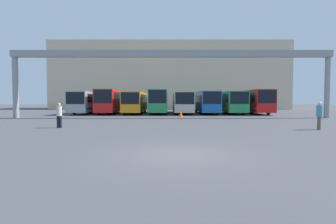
% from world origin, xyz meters
% --- Properties ---
extents(ground_plane, '(200.00, 200.00, 0.00)m').
position_xyz_m(ground_plane, '(0.00, 0.00, 0.00)').
color(ground_plane, '#47474C').
extents(building_backdrop, '(49.42, 12.00, 13.97)m').
position_xyz_m(building_backdrop, '(0.00, 49.32, 6.99)').
color(building_backdrop, beige).
rests_on(building_backdrop, ground).
extents(overhead_gantry, '(34.50, 0.80, 7.29)m').
position_xyz_m(overhead_gantry, '(0.00, 19.12, 6.22)').
color(overhead_gantry, gray).
rests_on(overhead_gantry, ground).
extents(bus_slot_0, '(2.52, 12.22, 3.05)m').
position_xyz_m(bus_slot_0, '(-11.85, 29.04, 1.76)').
color(bus_slot_0, '#999EA5').
rests_on(bus_slot_0, ground).
extents(bus_slot_1, '(2.48, 10.67, 3.32)m').
position_xyz_m(bus_slot_1, '(-8.47, 28.26, 1.91)').
color(bus_slot_1, red).
rests_on(bus_slot_1, ground).
extents(bus_slot_2, '(2.51, 11.23, 3.01)m').
position_xyz_m(bus_slot_2, '(-5.08, 28.54, 1.73)').
color(bus_slot_2, orange).
rests_on(bus_slot_2, ground).
extents(bus_slot_3, '(2.43, 11.84, 3.30)m').
position_xyz_m(bus_slot_3, '(-1.69, 28.85, 1.90)').
color(bus_slot_3, '#268C4C').
rests_on(bus_slot_3, ground).
extents(bus_slot_4, '(2.59, 11.89, 3.02)m').
position_xyz_m(bus_slot_4, '(1.69, 28.88, 1.74)').
color(bus_slot_4, beige).
rests_on(bus_slot_4, ground).
extents(bus_slot_5, '(2.47, 10.93, 3.09)m').
position_xyz_m(bus_slot_5, '(5.08, 28.40, 1.78)').
color(bus_slot_5, '#1959A5').
rests_on(bus_slot_5, ground).
extents(bus_slot_6, '(2.56, 10.44, 3.08)m').
position_xyz_m(bus_slot_6, '(8.47, 28.15, 1.78)').
color(bus_slot_6, '#268C4C').
rests_on(bus_slot_6, ground).
extents(bus_slot_7, '(2.53, 10.66, 3.30)m').
position_xyz_m(bus_slot_7, '(11.85, 28.26, 1.90)').
color(bus_slot_7, red).
rests_on(bus_slot_7, ground).
extents(pedestrian_far_center, '(0.38, 0.38, 1.85)m').
position_xyz_m(pedestrian_far_center, '(9.63, 7.88, 0.98)').
color(pedestrian_far_center, brown).
rests_on(pedestrian_far_center, ground).
extents(pedestrian_mid_right, '(0.37, 0.37, 1.76)m').
position_xyz_m(pedestrian_mid_right, '(-8.08, 9.08, 0.93)').
color(pedestrian_mid_right, black).
rests_on(pedestrian_mid_right, ground).
extents(traffic_cone, '(0.47, 0.47, 0.69)m').
position_xyz_m(traffic_cone, '(1.09, 20.80, 0.34)').
color(traffic_cone, orange).
rests_on(traffic_cone, ground).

